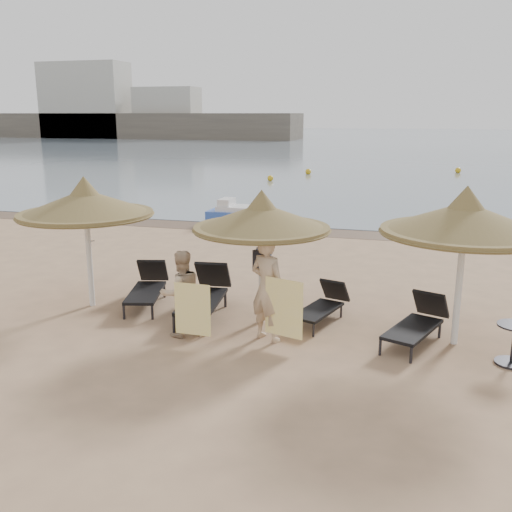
{
  "coord_description": "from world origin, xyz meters",
  "views": [
    {
      "loc": [
        3.05,
        -9.59,
        3.94
      ],
      "look_at": [
        0.02,
        1.2,
        1.13
      ],
      "focal_mm": 40.0,
      "sensor_mm": 36.0,
      "label": 1
    }
  ],
  "objects": [
    {
      "name": "buoy_left",
      "position": [
        -5.37,
        23.55,
        0.18
      ],
      "size": [
        0.36,
        0.36,
        0.36
      ],
      "primitive_type": "sphere",
      "color": "gold",
      "rests_on": "ground"
    },
    {
      "name": "lounger_far_left",
      "position": [
        -2.3,
        0.94,
        0.37
      ],
      "size": [
        1.07,
        1.96,
        0.83
      ],
      "rotation": [
        0.0,
        0.0,
        0.26
      ],
      "color": "black",
      "rests_on": "ground"
    },
    {
      "name": "person_right",
      "position": [
        0.67,
        -0.33,
        1.12
      ],
      "size": [
        1.22,
        1.04,
        2.24
      ],
      "primitive_type": "imported",
      "rotation": [
        0.0,
        0.0,
        2.71
      ],
      "color": "tan",
      "rests_on": "ground"
    },
    {
      "name": "palapa_center",
      "position": [
        0.32,
        0.51,
        2.06
      ],
      "size": [
        2.6,
        2.6,
        2.58
      ],
      "rotation": [
        0.0,
        0.0,
        0.11
      ],
      "color": "silver",
      "rests_on": "ground"
    },
    {
      "name": "far_shore",
      "position": [
        -25.1,
        77.82,
        2.91
      ],
      "size": [
        150.0,
        54.8,
        12.0
      ],
      "color": "#64594B",
      "rests_on": "ground"
    },
    {
      "name": "person_left",
      "position": [
        -0.88,
        -0.55,
        0.92
      ],
      "size": [
        1.01,
        0.96,
        1.85
      ],
      "primitive_type": "imported",
      "rotation": [
        0.0,
        0.0,
        3.82
      ],
      "color": "tan",
      "rests_on": "ground"
    },
    {
      "name": "towel_right",
      "position": [
        1.02,
        -0.58,
        0.71
      ],
      "size": [
        0.71,
        0.23,
        1.03
      ],
      "rotation": [
        0.0,
        0.0,
        -0.29
      ],
      "color": "yellow",
      "rests_on": "ground"
    },
    {
      "name": "lounger_near_left",
      "position": [
        -0.89,
        0.67,
        0.42
      ],
      "size": [
        0.92,
        2.16,
        0.94
      ],
      "rotation": [
        0.0,
        0.0,
        0.11
      ],
      "color": "black",
      "rests_on": "ground"
    },
    {
      "name": "towel_left",
      "position": [
        -0.53,
        -0.9,
        0.65
      ],
      "size": [
        0.67,
        0.04,
        0.94
      ],
      "rotation": [
        0.0,
        0.0,
        -0.03
      ],
      "color": "yellow",
      "rests_on": "ground"
    },
    {
      "name": "sea",
      "position": [
        0.0,
        80.0,
        0.01
      ],
      "size": [
        200.0,
        140.0,
        0.03
      ],
      "primitive_type": "cube",
      "color": "slate",
      "rests_on": "ground"
    },
    {
      "name": "wet_sand_strip",
      "position": [
        0.0,
        9.4,
        0.0
      ],
      "size": [
        200.0,
        1.6,
        0.01
      ],
      "primitive_type": "cube",
      "color": "brown",
      "rests_on": "ground"
    },
    {
      "name": "lounger_far_right",
      "position": [
        3.25,
        0.32,
        0.36
      ],
      "size": [
        1.19,
        1.88,
        0.8
      ],
      "rotation": [
        0.0,
        0.0,
        -0.36
      ],
      "color": "black",
      "rests_on": "ground"
    },
    {
      "name": "pedal_boat",
      "position": [
        -3.26,
        10.07,
        0.34
      ],
      "size": [
        2.0,
        1.22,
        0.92
      ],
      "rotation": [
        0.0,
        0.0,
        -0.03
      ],
      "color": "blue",
      "rests_on": "ground"
    },
    {
      "name": "palapa_right",
      "position": [
        3.88,
        0.38,
        2.22
      ],
      "size": [
        2.82,
        2.82,
        2.79
      ],
      "rotation": [
        0.0,
        0.0,
        -0.09
      ],
      "color": "silver",
      "rests_on": "ground"
    },
    {
      "name": "bag_patterned",
      "position": [
        0.32,
        0.69,
        1.24
      ],
      "size": [
        0.31,
        0.15,
        0.38
      ],
      "rotation": [
        0.0,
        0.0,
        0.16
      ],
      "color": "silver",
      "rests_on": "ground"
    },
    {
      "name": "ground",
      "position": [
        0.0,
        0.0,
        0.0
      ],
      "size": [
        160.0,
        160.0,
        0.0
      ],
      "primitive_type": "plane",
      "color": "tan",
      "rests_on": "ground"
    },
    {
      "name": "buoy_mid",
      "position": [
        5.75,
        31.55,
        0.2
      ],
      "size": [
        0.39,
        0.39,
        0.39
      ],
      "primitive_type": "sphere",
      "color": "gold",
      "rests_on": "ground"
    },
    {
      "name": "palapa_left",
      "position": [
        -3.37,
        0.48,
        2.17
      ],
      "size": [
        2.75,
        2.75,
        2.73
      ],
      "rotation": [
        0.0,
        0.0,
        -0.39
      ],
      "color": "silver",
      "rests_on": "ground"
    },
    {
      "name": "bag_dark",
      "position": [
        0.32,
        0.35,
        1.27
      ],
      "size": [
        0.28,
        0.19,
        0.38
      ],
      "rotation": [
        0.0,
        0.0,
        -0.43
      ],
      "color": "black",
      "rests_on": "ground"
    },
    {
      "name": "lounger_near_right",
      "position": [
        1.46,
        0.9,
        0.32
      ],
      "size": [
        0.97,
        1.69,
        0.72
      ],
      "rotation": [
        0.0,
        0.0,
        -0.29
      ],
      "color": "black",
      "rests_on": "ground"
    },
    {
      "name": "buoy_extra",
      "position": [
        -3.88,
        27.93,
        0.19
      ],
      "size": [
        0.39,
        0.39,
        0.39
      ],
      "primitive_type": "sphere",
      "color": "gold",
      "rests_on": "ground"
    }
  ]
}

